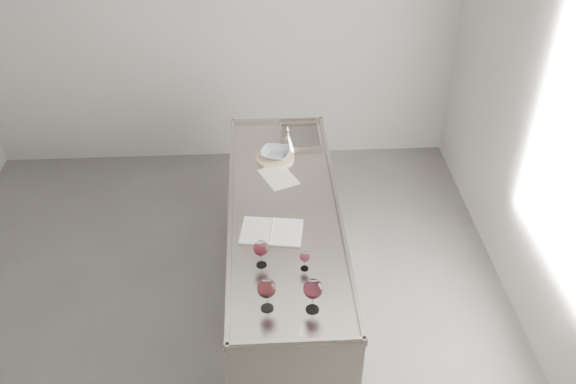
{
  "coord_description": "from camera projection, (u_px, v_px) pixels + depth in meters",
  "views": [
    {
      "loc": [
        0.33,
        -3.17,
        3.61
      ],
      "look_at": [
        0.53,
        0.38,
        1.02
      ],
      "focal_mm": 40.0,
      "sensor_mm": 36.0,
      "label": 1
    }
  ],
  "objects": [
    {
      "name": "loose_paper_top",
      "position": [
        279.0,
        177.0,
        4.68
      ],
      "size": [
        0.31,
        0.36,
        0.0
      ],
      "primitive_type": "cube",
      "rotation": [
        0.0,
        0.0,
        0.41
      ],
      "color": "silver",
      "rests_on": "counter"
    },
    {
      "name": "notebook",
      "position": [
        272.0,
        232.0,
        4.17
      ],
      "size": [
        0.43,
        0.33,
        0.02
      ],
      "rotation": [
        0.0,
        0.0,
        -0.15
      ],
      "color": "white",
      "rests_on": "counter"
    },
    {
      "name": "room_shell",
      "position": [
        204.0,
        181.0,
        3.84
      ],
      "size": [
        4.54,
        5.04,
        2.84
      ],
      "color": "#4D4B48",
      "rests_on": "ground"
    },
    {
      "name": "wine_glass_small",
      "position": [
        305.0,
        257.0,
        3.84
      ],
      "size": [
        0.06,
        0.06,
        0.13
      ],
      "rotation": [
        0.0,
        0.0,
        0.28
      ],
      "color": "white",
      "rests_on": "counter"
    },
    {
      "name": "wine_glass_left",
      "position": [
        261.0,
        249.0,
        3.84
      ],
      "size": [
        0.09,
        0.09,
        0.19
      ],
      "rotation": [
        0.0,
        0.0,
        0.42
      ],
      "color": "white",
      "rests_on": "counter"
    },
    {
      "name": "counter",
      "position": [
        285.0,
        260.0,
        4.65
      ],
      "size": [
        0.77,
        2.42,
        0.97
      ],
      "color": "gray",
      "rests_on": "ground"
    },
    {
      "name": "trivet",
      "position": [
        275.0,
        158.0,
        4.88
      ],
      "size": [
        0.3,
        0.3,
        0.02
      ],
      "primitive_type": "cylinder",
      "rotation": [
        0.0,
        0.0,
        0.03
      ],
      "color": "beige",
      "rests_on": "counter"
    },
    {
      "name": "wine_funnel",
      "position": [
        287.0,
        142.0,
        4.96
      ],
      "size": [
        0.14,
        0.14,
        0.21
      ],
      "rotation": [
        0.0,
        0.0,
        -0.33
      ],
      "color": "#A7A195",
      "rests_on": "counter"
    },
    {
      "name": "wine_glass_middle",
      "position": [
        267.0,
        289.0,
        3.54
      ],
      "size": [
        0.11,
        0.11,
        0.21
      ],
      "rotation": [
        0.0,
        0.0,
        -0.25
      ],
      "color": "white",
      "rests_on": "counter"
    },
    {
      "name": "wine_glass_right",
      "position": [
        313.0,
        290.0,
        3.53
      ],
      "size": [
        0.11,
        0.11,
        0.22
      ],
      "rotation": [
        0.0,
        0.0,
        -0.14
      ],
      "color": "white",
      "rests_on": "counter"
    },
    {
      "name": "ceramic_bowl",
      "position": [
        275.0,
        154.0,
        4.86
      ],
      "size": [
        0.26,
        0.26,
        0.05
      ],
      "primitive_type": "imported",
      "rotation": [
        0.0,
        0.0,
        -0.26
      ],
      "color": "gray",
      "rests_on": "trivet"
    }
  ]
}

